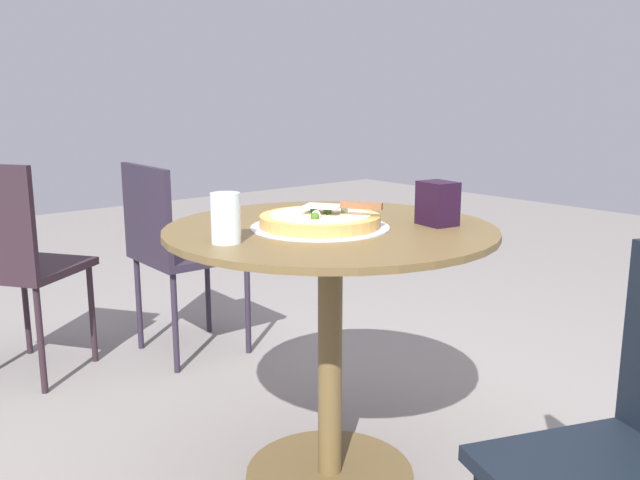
{
  "coord_description": "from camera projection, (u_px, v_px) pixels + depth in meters",
  "views": [
    {
      "loc": [
        1.34,
        -1.18,
        1.08
      ],
      "look_at": [
        -0.01,
        -0.03,
        0.7
      ],
      "focal_mm": 38.23,
      "sensor_mm": 36.0,
      "label": 1
    }
  ],
  "objects": [
    {
      "name": "drinking_cup",
      "position": [
        226.0,
        218.0,
        1.61
      ],
      "size": [
        0.07,
        0.07,
        0.12
      ],
      "primitive_type": "cylinder",
      "color": "silver",
      "rests_on": "patio_table"
    },
    {
      "name": "ground_plane",
      "position": [
        330.0,
        476.0,
        1.97
      ],
      "size": [
        10.0,
        10.0,
        0.0
      ],
      "primitive_type": "plane",
      "color": "gray"
    },
    {
      "name": "patio_table",
      "position": [
        330.0,
        299.0,
        1.86
      ],
      "size": [
        0.89,
        0.89,
        0.74
      ],
      "color": "brown",
      "rests_on": "ground"
    },
    {
      "name": "pizza_server",
      "position": [
        343.0,
        206.0,
        1.78
      ],
      "size": [
        0.2,
        0.15,
        0.02
      ],
      "color": "silver",
      "rests_on": "pizza_on_tray"
    },
    {
      "name": "pizza_on_tray",
      "position": [
        320.0,
        221.0,
        1.8
      ],
      "size": [
        0.37,
        0.37,
        0.05
      ],
      "color": "silver",
      "rests_on": "patio_table"
    },
    {
      "name": "patio_chair_near",
      "position": [
        13.0,
        256.0,
        2.54
      ],
      "size": [
        0.53,
        0.53,
        0.84
      ],
      "color": "black",
      "rests_on": "ground"
    },
    {
      "name": "napkin_dispenser",
      "position": [
        438.0,
        203.0,
        1.83
      ],
      "size": [
        0.11,
        0.09,
        0.12
      ],
      "primitive_type": "cube",
      "rotation": [
        0.0,
        0.0,
        2.99
      ],
      "color": "black",
      "rests_on": "patio_table"
    },
    {
      "name": "patio_chair_corner",
      "position": [
        175.0,
        244.0,
        2.79
      ],
      "size": [
        0.41,
        0.41,
        0.81
      ],
      "color": "#28212F",
      "rests_on": "ground"
    }
  ]
}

